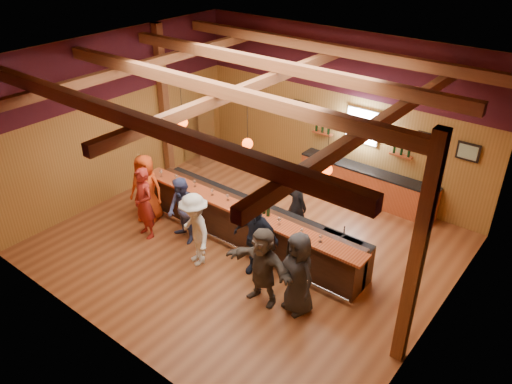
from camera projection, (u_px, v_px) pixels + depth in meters
room at (249, 121)px, 10.66m from camera, size 9.04×9.00×4.52m
bar_counter at (253, 224)px, 12.04m from camera, size 6.30×1.07×1.11m
back_bar_cabinet at (366, 185)px, 13.87m from camera, size 4.00×0.52×0.95m
window at (363, 126)px, 13.45m from camera, size 0.95×0.09×0.95m
framed_pictures at (393, 132)px, 12.96m from camera, size 5.35×0.05×0.45m
wine_shelves at (360, 141)px, 13.62m from camera, size 3.00×0.18×0.30m
pendant_lights at (247, 143)px, 10.87m from camera, size 4.24×0.24×1.37m
stainless_fridge at (199, 136)px, 15.74m from camera, size 0.70×0.70×1.80m
customer_orange at (146, 188)px, 12.79m from camera, size 1.04×0.85×1.83m
customer_redvest at (144, 203)px, 12.12m from camera, size 0.74×0.55×1.85m
customer_denim at (182, 211)px, 11.96m from camera, size 0.96×0.83×1.70m
customer_white at (195, 230)px, 11.17m from camera, size 1.33×1.08×1.80m
customer_navy at (256, 238)px, 10.90m from camera, size 1.13×0.70×1.79m
customer_brown at (262, 266)px, 10.07m from camera, size 1.63×0.52×1.76m
customer_dark at (298, 273)px, 9.83m from camera, size 1.02×0.82×1.82m
bartender at (296, 205)px, 12.21m from camera, size 0.66×0.49×1.66m
ice_bucket at (248, 204)px, 11.51m from camera, size 0.20×0.20×0.22m
bottle_a at (264, 207)px, 11.31m from camera, size 0.08×0.08×0.39m
bottle_b at (268, 210)px, 11.22m from camera, size 0.08×0.08×0.38m
glass_a at (161, 172)px, 12.87m from camera, size 0.09×0.09×0.20m
glass_b at (176, 176)px, 12.64m from camera, size 0.09×0.09×0.20m
glass_c at (195, 182)px, 12.41m from camera, size 0.08×0.08×0.18m
glass_d at (212, 191)px, 12.04m from camera, size 0.08×0.08×0.18m
glass_e at (228, 196)px, 11.83m from camera, size 0.07×0.07×0.16m
glass_f at (279, 219)px, 10.90m from camera, size 0.09×0.09×0.19m
glass_g at (302, 230)px, 10.57m from camera, size 0.07×0.07×0.16m
glass_h at (321, 236)px, 10.33m from camera, size 0.09×0.09×0.19m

